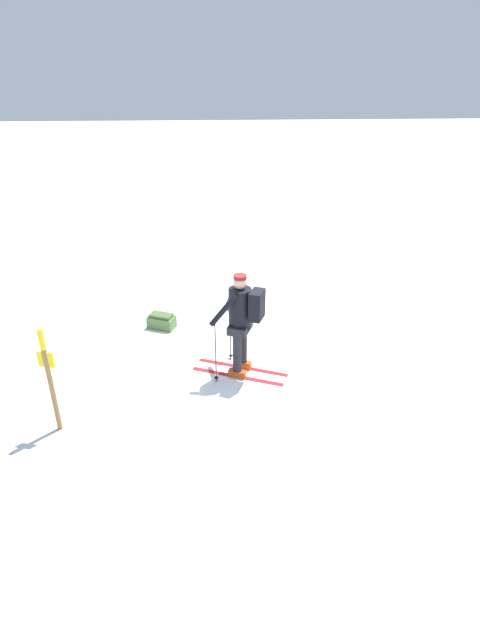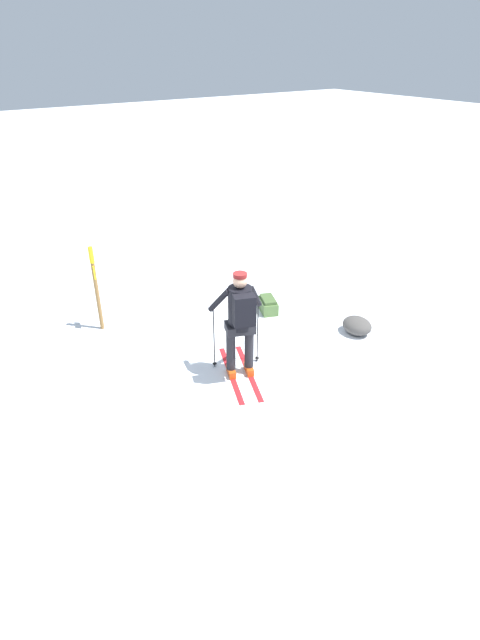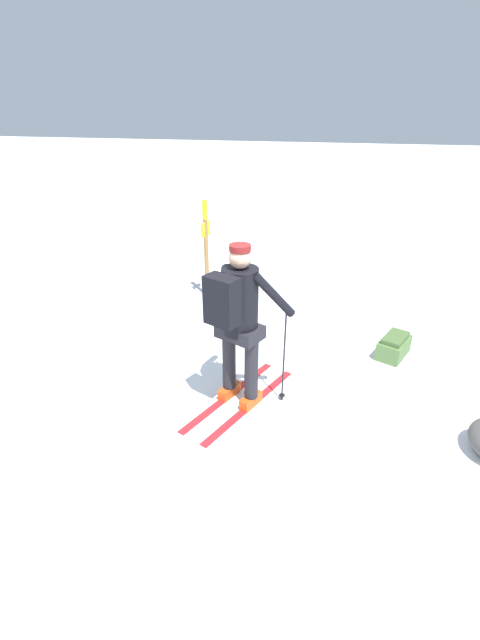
{
  "view_description": "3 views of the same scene",
  "coord_description": "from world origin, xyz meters",
  "px_view_note": "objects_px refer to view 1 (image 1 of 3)",
  "views": [
    {
      "loc": [
        -0.79,
        -7.56,
        4.84
      ],
      "look_at": [
        -0.37,
        -0.3,
        1.03
      ],
      "focal_mm": 28.0,
      "sensor_mm": 36.0,
      "label": 1
    },
    {
      "loc": [
        5.24,
        -4.16,
        4.86
      ],
      "look_at": [
        -0.37,
        -0.3,
        1.03
      ],
      "focal_mm": 28.0,
      "sensor_mm": 36.0,
      "label": 2
    },
    {
      "loc": [
        3.43,
        0.74,
        3.0
      ],
      "look_at": [
        -0.37,
        -0.3,
        1.03
      ],
      "focal_mm": 24.0,
      "sensor_mm": 36.0,
      "label": 3
    }
  ],
  "objects_px": {
    "trail_marker": "(49,372)",
    "skier": "(242,317)",
    "dropped_backpack": "(162,321)",
    "rock_boulder": "(240,300)"
  },
  "relations": [
    {
      "from": "trail_marker",
      "to": "skier",
      "type": "bearing_deg",
      "value": 25.64
    },
    {
      "from": "dropped_backpack",
      "to": "rock_boulder",
      "type": "xyz_separation_m",
      "value": [
        1.64,
        0.86,
        0.02
      ]
    },
    {
      "from": "dropped_backpack",
      "to": "trail_marker",
      "type": "bearing_deg",
      "value": -112.24
    },
    {
      "from": "skier",
      "to": "rock_boulder",
      "type": "relative_size",
      "value": 3.15
    },
    {
      "from": "skier",
      "to": "rock_boulder",
      "type": "xyz_separation_m",
      "value": [
        0.13,
        2.58,
        -0.92
      ]
    },
    {
      "from": "dropped_backpack",
      "to": "rock_boulder",
      "type": "bearing_deg",
      "value": 27.48
    },
    {
      "from": "dropped_backpack",
      "to": "rock_boulder",
      "type": "relative_size",
      "value": 1.05
    },
    {
      "from": "rock_boulder",
      "to": "trail_marker",
      "type": "bearing_deg",
      "value": -126.5
    },
    {
      "from": "dropped_backpack",
      "to": "trail_marker",
      "type": "distance_m",
      "value": 3.41
    },
    {
      "from": "skier",
      "to": "dropped_backpack",
      "type": "xyz_separation_m",
      "value": [
        -1.52,
        1.73,
        -0.94
      ]
    }
  ]
}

